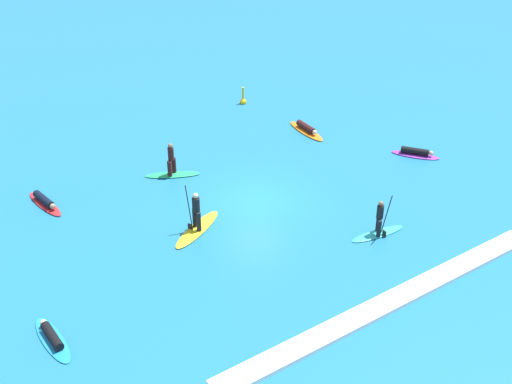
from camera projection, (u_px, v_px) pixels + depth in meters
name	position (u px, v px, depth m)	size (l,w,h in m)	color
ground_plane	(256.00, 201.00, 30.84)	(120.00, 120.00, 0.00)	#1E6B93
surfer_on_blue_board	(52.00, 337.00, 22.96)	(0.77, 2.74, 0.41)	#1E8CD1
surfer_on_red_board	(45.00, 202.00, 30.47)	(1.01, 2.81, 0.46)	red
surfer_on_teal_board	(379.00, 225.00, 28.29)	(2.66, 0.94, 2.19)	#33C6CC
surfer_on_yellow_board	(197.00, 222.00, 28.60)	(3.19, 2.19, 2.23)	yellow
surfer_on_purple_board	(416.00, 153.00, 34.60)	(2.01, 2.37, 0.44)	purple
surfer_on_orange_board	(306.00, 129.00, 37.03)	(0.82, 2.94, 0.46)	orange
surfer_on_green_board	(172.00, 168.00, 32.68)	(2.68, 1.82, 1.76)	#23B266
marker_buoy	(243.00, 101.00, 40.37)	(0.41, 0.41, 1.15)	yellow
wave_crest	(389.00, 303.00, 24.60)	(15.12, 0.90, 0.18)	white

